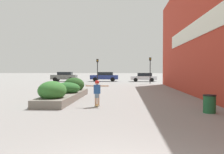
{
  "coord_description": "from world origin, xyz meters",
  "views": [
    {
      "loc": [
        0.18,
        -4.19,
        1.88
      ],
      "look_at": [
        -0.9,
        15.08,
        1.35
      ],
      "focal_mm": 40.0,
      "sensor_mm": 36.0,
      "label": 1
    }
  ],
  "objects_px": {
    "traffic_light_right": "(150,66)",
    "car_rightmost": "(144,77)",
    "skateboard": "(97,105)",
    "trash_bin": "(209,104)",
    "car_center_left": "(64,76)",
    "car_center_right": "(105,76)",
    "skateboarder": "(97,90)",
    "car_leftmost": "(187,77)",
    "traffic_light_left": "(97,67)"
  },
  "relations": [
    {
      "from": "traffic_light_right",
      "to": "car_rightmost",
      "type": "bearing_deg",
      "value": 93.79
    },
    {
      "from": "skateboard",
      "to": "traffic_light_right",
      "type": "height_order",
      "value": "traffic_light_right"
    },
    {
      "from": "trash_bin",
      "to": "car_center_left",
      "type": "bearing_deg",
      "value": 114.95
    },
    {
      "from": "car_center_left",
      "to": "car_center_right",
      "type": "xyz_separation_m",
      "value": [
        6.72,
        0.4,
        -0.01
      ]
    },
    {
      "from": "trash_bin",
      "to": "car_center_left",
      "type": "height_order",
      "value": "car_center_left"
    },
    {
      "from": "car_center_left",
      "to": "traffic_light_right",
      "type": "relative_size",
      "value": 1.14
    },
    {
      "from": "skateboard",
      "to": "trash_bin",
      "type": "height_order",
      "value": "trash_bin"
    },
    {
      "from": "skateboarder",
      "to": "car_rightmost",
      "type": "bearing_deg",
      "value": 84.5
    },
    {
      "from": "skateboard",
      "to": "skateboarder",
      "type": "bearing_deg",
      "value": -79.58
    },
    {
      "from": "car_center_right",
      "to": "traffic_light_right",
      "type": "bearing_deg",
      "value": -134.13
    },
    {
      "from": "car_leftmost",
      "to": "traffic_light_left",
      "type": "xyz_separation_m",
      "value": [
        -13.53,
        -5.34,
        1.52
      ]
    },
    {
      "from": "skateboard",
      "to": "traffic_light_right",
      "type": "distance_m",
      "value": 22.74
    },
    {
      "from": "car_center_left",
      "to": "car_rightmost",
      "type": "relative_size",
      "value": 0.99
    },
    {
      "from": "skateboard",
      "to": "skateboarder",
      "type": "xyz_separation_m",
      "value": [
        0.0,
        -0.0,
        0.79
      ]
    },
    {
      "from": "skateboarder",
      "to": "car_rightmost",
      "type": "xyz_separation_m",
      "value": [
        4.42,
        28.54,
        -0.11
      ]
    },
    {
      "from": "car_center_right",
      "to": "skateboarder",
      "type": "bearing_deg",
      "value": -175.87
    },
    {
      "from": "skateboarder",
      "to": "trash_bin",
      "type": "bearing_deg",
      "value": -13.85
    },
    {
      "from": "car_rightmost",
      "to": "traffic_light_right",
      "type": "height_order",
      "value": "traffic_light_right"
    },
    {
      "from": "car_center_right",
      "to": "car_rightmost",
      "type": "height_order",
      "value": "car_center_right"
    },
    {
      "from": "traffic_light_left",
      "to": "trash_bin",
      "type": "bearing_deg",
      "value": -71.79
    },
    {
      "from": "trash_bin",
      "to": "car_leftmost",
      "type": "bearing_deg",
      "value": 78.17
    },
    {
      "from": "car_leftmost",
      "to": "car_rightmost",
      "type": "bearing_deg",
      "value": -104.56
    },
    {
      "from": "skateboarder",
      "to": "car_leftmost",
      "type": "bearing_deg",
      "value": 70.81
    },
    {
      "from": "skateboarder",
      "to": "car_rightmost",
      "type": "relative_size",
      "value": 0.3
    },
    {
      "from": "skateboard",
      "to": "traffic_light_left",
      "type": "distance_m",
      "value": 21.72
    },
    {
      "from": "car_rightmost",
      "to": "traffic_light_right",
      "type": "relative_size",
      "value": 1.15
    },
    {
      "from": "skateboarder",
      "to": "car_leftmost",
      "type": "xyz_separation_m",
      "value": [
        11.1,
        26.8,
        -0.05
      ]
    },
    {
      "from": "car_rightmost",
      "to": "skateboarder",
      "type": "bearing_deg",
      "value": 171.21
    },
    {
      "from": "car_leftmost",
      "to": "car_rightmost",
      "type": "relative_size",
      "value": 1.08
    },
    {
      "from": "skateboard",
      "to": "car_center_right",
      "type": "bearing_deg",
      "value": 97.43
    },
    {
      "from": "car_leftmost",
      "to": "traffic_light_right",
      "type": "xyz_separation_m",
      "value": [
        -6.26,
        -4.72,
        1.66
      ]
    },
    {
      "from": "skateboard",
      "to": "car_center_left",
      "type": "relative_size",
      "value": 0.16
    },
    {
      "from": "skateboard",
      "to": "traffic_light_right",
      "type": "relative_size",
      "value": 0.19
    },
    {
      "from": "skateboarder",
      "to": "car_center_left",
      "type": "bearing_deg",
      "value": 110.52
    },
    {
      "from": "car_center_right",
      "to": "traffic_light_right",
      "type": "height_order",
      "value": "traffic_light_right"
    },
    {
      "from": "traffic_light_left",
      "to": "skateboarder",
      "type": "bearing_deg",
      "value": -83.53
    },
    {
      "from": "car_center_left",
      "to": "car_center_right",
      "type": "height_order",
      "value": "car_center_left"
    },
    {
      "from": "skateboarder",
      "to": "car_center_left",
      "type": "height_order",
      "value": "car_center_left"
    },
    {
      "from": "skateboarder",
      "to": "trash_bin",
      "type": "height_order",
      "value": "skateboarder"
    },
    {
      "from": "skateboarder",
      "to": "skateboard",
      "type": "bearing_deg",
      "value": 100.42
    },
    {
      "from": "traffic_light_left",
      "to": "skateboard",
      "type": "bearing_deg",
      "value": -83.53
    },
    {
      "from": "skateboarder",
      "to": "traffic_light_left",
      "type": "distance_m",
      "value": 21.65
    },
    {
      "from": "car_center_right",
      "to": "skateboard",
      "type": "bearing_deg",
      "value": -175.87
    },
    {
      "from": "car_center_right",
      "to": "car_rightmost",
      "type": "xyz_separation_m",
      "value": [
        6.5,
        -0.26,
        -0.08
      ]
    },
    {
      "from": "skateboarder",
      "to": "traffic_light_right",
      "type": "bearing_deg",
      "value": 80.93
    },
    {
      "from": "trash_bin",
      "to": "car_rightmost",
      "type": "xyz_separation_m",
      "value": [
        -0.73,
        30.13,
        0.35
      ]
    },
    {
      "from": "skateboard",
      "to": "traffic_light_left",
      "type": "relative_size",
      "value": 0.2
    },
    {
      "from": "skateboarder",
      "to": "traffic_light_left",
      "type": "xyz_separation_m",
      "value": [
        -2.44,
        21.46,
        1.47
      ]
    },
    {
      "from": "trash_bin",
      "to": "traffic_light_right",
      "type": "distance_m",
      "value": 23.77
    },
    {
      "from": "car_center_left",
      "to": "car_rightmost",
      "type": "xyz_separation_m",
      "value": [
        13.22,
        0.14,
        -0.09
      ]
    }
  ]
}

